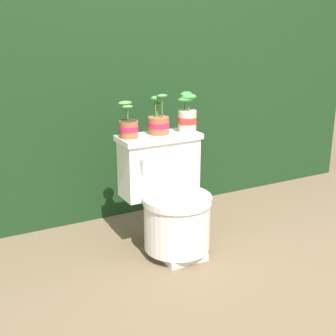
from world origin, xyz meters
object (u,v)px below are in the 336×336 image
potted_plant_midleft (158,122)px  potted_plant_left (128,126)px  potted_plant_middle (187,116)px  toilet (170,200)px

potted_plant_midleft → potted_plant_left: bearing=-178.8°
potted_plant_midleft → potted_plant_middle: size_ratio=1.00×
potted_plant_left → potted_plant_midleft: (0.18, 0.00, 0.01)m
toilet → potted_plant_left: bearing=140.8°
toilet → potted_plant_middle: potted_plant_middle is taller
toilet → potted_plant_middle: bearing=33.9°
potted_plant_left → potted_plant_middle: potted_plant_middle is taller
potted_plant_left → potted_plant_midleft: 0.18m
potted_plant_left → toilet: bearing=-39.2°
potted_plant_left → potted_plant_midleft: bearing=1.2°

